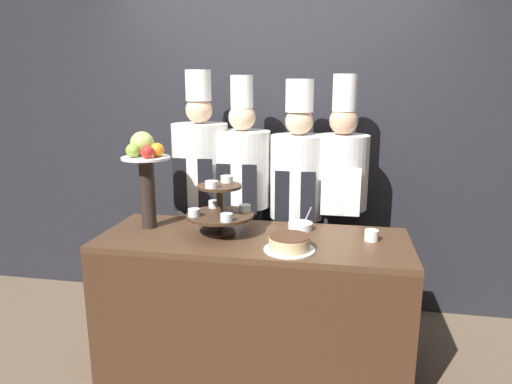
% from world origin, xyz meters
% --- Properties ---
extents(wall_back, '(10.00, 0.06, 2.80)m').
position_xyz_m(wall_back, '(0.00, 1.35, 1.40)').
color(wall_back, '#232328').
rests_on(wall_back, ground_plane).
extents(buffet_counter, '(1.82, 0.69, 0.87)m').
position_xyz_m(buffet_counter, '(0.00, 0.34, 0.44)').
color(buffet_counter, '#422819').
rests_on(buffet_counter, ground_plane).
extents(tiered_stand, '(0.40, 0.40, 0.34)m').
position_xyz_m(tiered_stand, '(-0.20, 0.36, 1.03)').
color(tiered_stand, '#3D2819').
rests_on(tiered_stand, buffet_counter).
extents(fruit_pedestal, '(0.30, 0.30, 0.60)m').
position_xyz_m(fruit_pedestal, '(-0.69, 0.43, 1.27)').
color(fruit_pedestal, '#2D231E').
rests_on(fruit_pedestal, buffet_counter).
extents(cake_round, '(0.28, 0.28, 0.08)m').
position_xyz_m(cake_round, '(0.24, 0.16, 0.91)').
color(cake_round, white).
rests_on(cake_round, buffet_counter).
extents(cup_white, '(0.08, 0.08, 0.06)m').
position_xyz_m(cup_white, '(0.68, 0.41, 0.90)').
color(cup_white, white).
rests_on(cup_white, buffet_counter).
extents(serving_bowl_far, '(0.15, 0.15, 0.15)m').
position_xyz_m(serving_bowl_far, '(0.26, 0.54, 0.89)').
color(serving_bowl_far, white).
rests_on(serving_bowl_far, buffet_counter).
extents(chef_left, '(0.40, 0.40, 1.85)m').
position_xyz_m(chef_left, '(-0.51, 0.97, 1.01)').
color(chef_left, '#38332D').
rests_on(chef_left, ground_plane).
extents(chef_center_left, '(0.40, 0.40, 1.81)m').
position_xyz_m(chef_center_left, '(-0.20, 0.97, 0.98)').
color(chef_center_left, '#28282D').
rests_on(chef_center_left, ground_plane).
extents(chef_center_right, '(0.39, 0.39, 1.79)m').
position_xyz_m(chef_center_right, '(0.20, 0.97, 0.98)').
color(chef_center_right, '#38332D').
rests_on(chef_center_right, ground_plane).
extents(chef_right, '(0.36, 0.36, 1.82)m').
position_xyz_m(chef_right, '(0.50, 0.97, 0.99)').
color(chef_right, '#28282D').
rests_on(chef_right, ground_plane).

